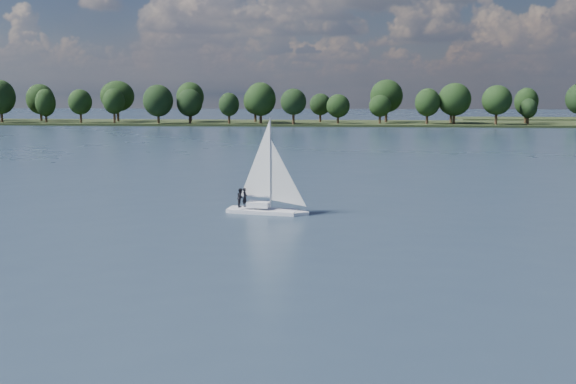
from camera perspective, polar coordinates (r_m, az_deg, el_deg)
The scene contains 4 objects.
ground at distance 120.77m, azimuth 4.06°, elevation 3.58°, with size 700.00×700.00×0.00m, color #233342.
far_shore at distance 232.53m, azimuth 4.50°, elevation 6.03°, with size 660.00×40.00×1.50m, color black.
sailboat at distance 57.98m, azimuth -2.24°, elevation 0.56°, with size 7.13×3.15×9.07m.
treeline at distance 228.91m, azimuth 2.90°, elevation 8.04°, with size 562.49×73.44×18.32m.
Camera 1 is at (1.81, -20.28, 10.74)m, focal length 40.00 mm.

